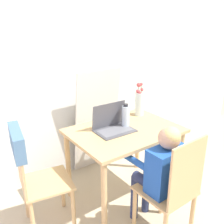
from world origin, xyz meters
The scene contains 9 objects.
wall_back centered at (0.00, 2.23, 1.25)m, with size 6.40×0.05×2.50m.
dining_table centered at (0.27, 1.46, 0.64)m, with size 1.02×0.74×0.75m.
chair_occupied centered at (0.23, 0.79, 0.48)m, with size 0.41×0.41×0.96m.
chair_spare centered at (-0.63, 1.55, 0.64)m, with size 0.49×0.47×0.97m.
person_seated centered at (0.23, 0.92, 0.63)m, with size 0.34×0.43×1.01m.
laptop centered at (0.17, 1.52, 0.81)m, with size 0.36×0.26×0.25m.
flower_vase centered at (0.64, 1.67, 0.90)m, with size 0.10×0.10×0.36m.
water_bottle centered at (0.32, 1.51, 0.86)m, with size 0.08×0.08×0.23m.
cardboard_panel centered at (0.35, 2.08, 0.61)m, with size 0.56×0.19×1.23m.
Camera 1 is at (-1.16, -0.32, 1.79)m, focal length 42.00 mm.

